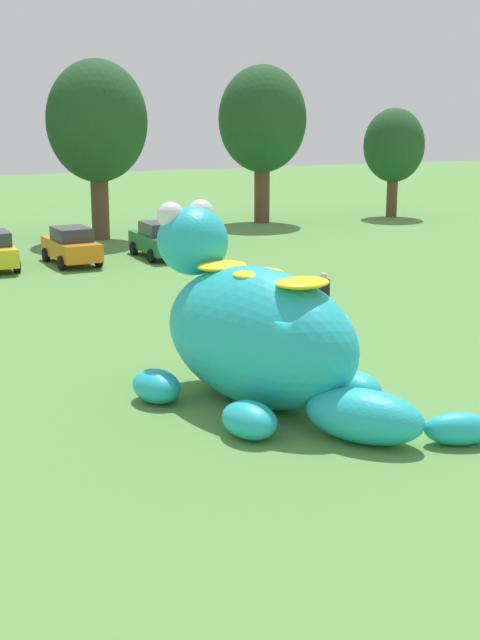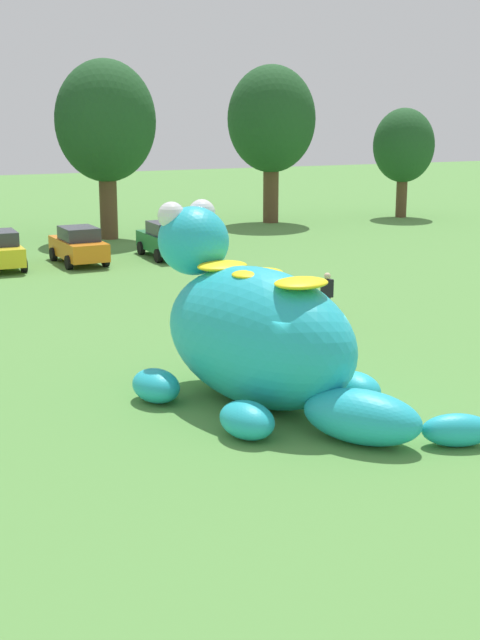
{
  "view_description": "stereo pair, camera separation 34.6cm",
  "coord_description": "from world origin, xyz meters",
  "px_view_note": "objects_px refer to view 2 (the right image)",
  "views": [
    {
      "loc": [
        -9.78,
        -17.08,
        6.95
      ],
      "look_at": [
        -0.71,
        1.9,
        1.85
      ],
      "focal_mm": 48.89,
      "sensor_mm": 36.0,
      "label": 1
    },
    {
      "loc": [
        -9.47,
        -17.23,
        6.95
      ],
      "look_at": [
        -0.71,
        1.9,
        1.85
      ],
      "focal_mm": 48.89,
      "sensor_mm": 36.0,
      "label": 2
    }
  ],
  "objects_px": {
    "giant_inflatable_creature": "(258,334)",
    "car_orange": "(79,245)",
    "car_green": "(166,240)",
    "spectator_near_inflatable": "(327,298)"
  },
  "relations": [
    {
      "from": "car_orange",
      "to": "car_green",
      "type": "xyz_separation_m",
      "value": [
        4.28,
        0.03,
        0.0
      ]
    },
    {
      "from": "car_green",
      "to": "spectator_near_inflatable",
      "type": "xyz_separation_m",
      "value": [
        0.32,
        -14.74,
        -0.01
      ]
    },
    {
      "from": "spectator_near_inflatable",
      "to": "giant_inflatable_creature",
      "type": "bearing_deg",
      "value": -131.4
    },
    {
      "from": "car_orange",
      "to": "car_green",
      "type": "bearing_deg",
      "value": 0.34
    },
    {
      "from": "car_orange",
      "to": "spectator_near_inflatable",
      "type": "xyz_separation_m",
      "value": [
        4.6,
        -14.71,
        -0.01
      ]
    },
    {
      "from": "car_green",
      "to": "spectator_near_inflatable",
      "type": "height_order",
      "value": "car_green"
    },
    {
      "from": "giant_inflatable_creature",
      "to": "car_orange",
      "type": "relative_size",
      "value": 2.04
    },
    {
      "from": "car_orange",
      "to": "car_green",
      "type": "distance_m",
      "value": 4.28
    },
    {
      "from": "car_orange",
      "to": "giant_inflatable_creature",
      "type": "bearing_deg",
      "value": -92.71
    },
    {
      "from": "giant_inflatable_creature",
      "to": "car_green",
      "type": "height_order",
      "value": "giant_inflatable_creature"
    }
  ]
}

